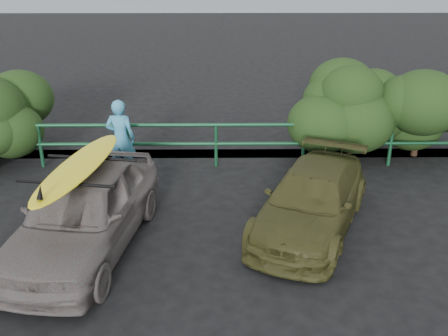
# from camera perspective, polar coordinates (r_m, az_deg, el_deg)

# --- Properties ---
(ground) EXTENTS (80.00, 80.00, 0.00)m
(ground) POSITION_cam_1_polar(r_m,az_deg,el_deg) (7.30, -9.27, -15.09)
(ground) COLOR black
(guardrail) EXTENTS (14.00, 0.08, 1.04)m
(guardrail) POSITION_cam_1_polar(r_m,az_deg,el_deg) (11.43, -5.94, 2.62)
(guardrail) COLOR #144829
(guardrail) RESTS_ON ground
(shrub_right) EXTENTS (3.20, 2.40, 2.07)m
(shrub_right) POSITION_cam_1_polar(r_m,az_deg,el_deg) (12.33, 18.11, 5.63)
(shrub_right) COLOR #223C16
(shrub_right) RESTS_ON ground
(sedan) EXTENTS (2.21, 4.22, 1.37)m
(sedan) POSITION_cam_1_polar(r_m,az_deg,el_deg) (8.41, -15.66, -4.69)
(sedan) COLOR slate
(sedan) RESTS_ON ground
(olive_vehicle) EXTENTS (2.88, 3.99, 1.07)m
(olive_vehicle) POSITION_cam_1_polar(r_m,az_deg,el_deg) (8.90, 10.00, -3.61)
(olive_vehicle) COLOR #40401C
(olive_vehicle) RESTS_ON ground
(man) EXTENTS (0.67, 0.47, 1.72)m
(man) POSITION_cam_1_polar(r_m,az_deg,el_deg) (11.03, -11.73, 3.36)
(man) COLOR #429FC8
(man) RESTS_ON ground
(roof_rack) EXTENTS (1.68, 1.30, 0.05)m
(roof_rack) POSITION_cam_1_polar(r_m,az_deg,el_deg) (8.11, -16.19, -0.23)
(roof_rack) COLOR black
(roof_rack) RESTS_ON sedan
(surfboard) EXTENTS (1.07, 3.05, 0.09)m
(surfboard) POSITION_cam_1_polar(r_m,az_deg,el_deg) (8.09, -16.24, 0.22)
(surfboard) COLOR yellow
(surfboard) RESTS_ON roof_rack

